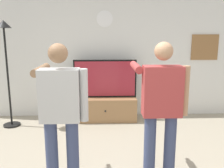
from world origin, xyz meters
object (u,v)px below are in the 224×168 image
at_px(wall_clock, 105,19).
at_px(floor_lamp, 6,52).
at_px(person_standing_nearer_lamp, 61,110).
at_px(person_standing_nearer_couch, 161,105).
at_px(tv_stand, 105,109).
at_px(television, 105,79).
at_px(framed_picture, 205,47).

height_order(wall_clock, floor_lamp, wall_clock).
distance_m(wall_clock, person_standing_nearer_lamp, 2.88).
height_order(floor_lamp, person_standing_nearer_couch, floor_lamp).
relative_size(tv_stand, television, 0.99).
bearing_deg(framed_picture, television, -173.33).
relative_size(tv_stand, floor_lamp, 0.63).
xyz_separation_m(tv_stand, framed_picture, (2.13, 0.30, 1.25)).
height_order(framed_picture, floor_lamp, floor_lamp).
relative_size(tv_stand, person_standing_nearer_couch, 0.75).
xyz_separation_m(television, framed_picture, (2.13, 0.25, 0.62)).
relative_size(tv_stand, wall_clock, 3.83).
bearing_deg(tv_stand, television, 90.00).
relative_size(wall_clock, framed_picture, 0.58).
xyz_separation_m(television, floor_lamp, (-1.84, -0.33, 0.57)).
xyz_separation_m(television, person_standing_nearer_lamp, (-0.51, -2.36, 0.09)).
bearing_deg(framed_picture, wall_clock, -179.87).
bearing_deg(floor_lamp, person_standing_nearer_lamp, -56.81).
xyz_separation_m(wall_clock, framed_picture, (2.13, 0.00, -0.58)).
relative_size(framed_picture, person_standing_nearer_lamp, 0.34).
distance_m(floor_lamp, person_standing_nearer_lamp, 2.48).
xyz_separation_m(wall_clock, person_standing_nearer_couch, (0.64, -2.48, -1.11)).
distance_m(person_standing_nearer_lamp, person_standing_nearer_couch, 1.15).
height_order(floor_lamp, person_standing_nearer_lamp, floor_lamp).
height_order(tv_stand, television, television).
distance_m(television, floor_lamp, 1.95).
distance_m(tv_stand, person_standing_nearer_lamp, 2.48).
relative_size(tv_stand, framed_picture, 2.22).
distance_m(television, person_standing_nearer_couch, 2.33).
height_order(wall_clock, person_standing_nearer_couch, wall_clock).
relative_size(wall_clock, person_standing_nearer_lamp, 0.20).
bearing_deg(floor_lamp, wall_clock, 17.29).
distance_m(tv_stand, floor_lamp, 2.21).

